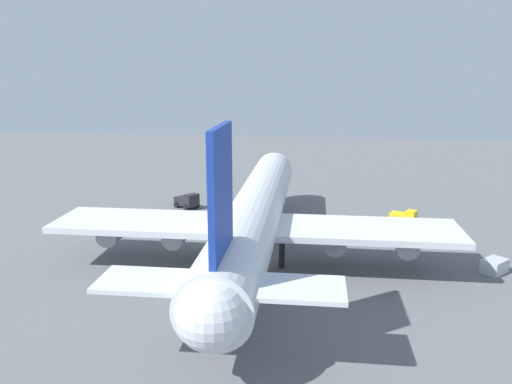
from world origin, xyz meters
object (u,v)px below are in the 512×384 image
object	(u,v)px
cargo_loader	(187,201)
safety_cone_nose	(253,201)
baggage_tug	(404,217)
cargo_airplane	(256,214)
cargo_container_fore	(494,266)

from	to	relation	value
cargo_loader	safety_cone_nose	xyz separation A→B (m)	(4.49, -10.31, -0.87)
baggage_tug	cargo_loader	distance (m)	34.57
cargo_loader	safety_cone_nose	bearing A→B (deg)	-66.48
cargo_airplane	baggage_tug	bearing A→B (deg)	-50.24
cargo_loader	cargo_container_fore	bearing A→B (deg)	-119.11
cargo_loader	cargo_container_fore	world-z (taller)	cargo_loader
baggage_tug	safety_cone_nose	size ratio (longest dim) A/B	5.47
safety_cone_nose	cargo_loader	bearing A→B (deg)	113.52
cargo_loader	cargo_container_fore	size ratio (longest dim) A/B	1.34
cargo_container_fore	safety_cone_nose	size ratio (longest dim) A/B	4.65
cargo_airplane	cargo_loader	distance (m)	26.24
cargo_airplane	baggage_tug	size ratio (longest dim) A/B	14.18
cargo_loader	cargo_container_fore	xyz separation A→B (m)	(-22.95, -41.21, -0.44)
cargo_airplane	cargo_container_fore	bearing A→B (deg)	-92.52
cargo_container_fore	safety_cone_nose	distance (m)	41.32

